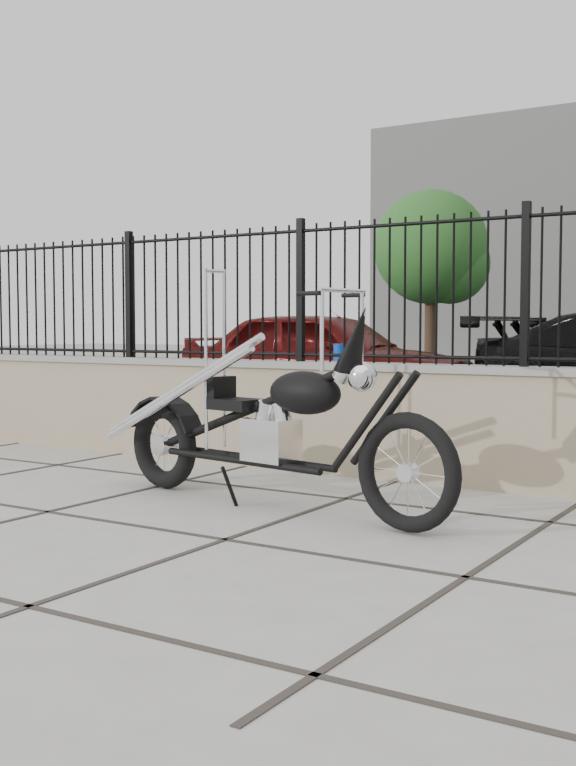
# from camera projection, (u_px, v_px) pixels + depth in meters

# --- Properties ---
(ground_plane) EXTENTS (90.00, 90.00, 0.00)m
(ground_plane) POSITION_uv_depth(u_px,v_px,m) (225.00, 540.00, 5.31)
(ground_plane) COLOR #99968E
(ground_plane) RESTS_ON ground
(retaining_wall) EXTENTS (14.00, 0.36, 0.96)m
(retaining_wall) POSITION_uv_depth(u_px,v_px,m) (404.00, 422.00, 7.39)
(retaining_wall) COLOR gray
(retaining_wall) RESTS_ON ground_plane
(iron_fence) EXTENTS (14.00, 0.08, 1.20)m
(iron_fence) POSITION_uv_depth(u_px,v_px,m) (405.00, 291.00, 7.32)
(iron_fence) COLOR black
(iron_fence) RESTS_ON retaining_wall
(chopper_motorcycle) EXTENTS (2.90, 0.98, 1.71)m
(chopper_motorcycle) POSITION_uv_depth(u_px,v_px,m) (265.00, 385.00, 6.23)
(chopper_motorcycle) COLOR black
(chopper_motorcycle) RESTS_ON ground_plane
(car_red) EXTENTS (4.57, 1.91, 1.55)m
(car_red) POSITION_uv_depth(u_px,v_px,m) (325.00, 359.00, 13.48)
(car_red) COLOR #4C0C0A
(car_red) RESTS_ON parking_lot
(bollard_a) EXTENTS (0.14, 0.14, 1.06)m
(bollard_a) POSITION_uv_depth(u_px,v_px,m) (339.00, 389.00, 10.63)
(bollard_a) COLOR #0D38CD
(bollard_a) RESTS_ON ground_plane
(tree_left) EXTENTS (2.88, 2.88, 4.86)m
(tree_left) POSITION_uv_depth(u_px,v_px,m) (431.00, 242.00, 22.60)
(tree_left) COLOR #382619
(tree_left) RESTS_ON ground_plane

